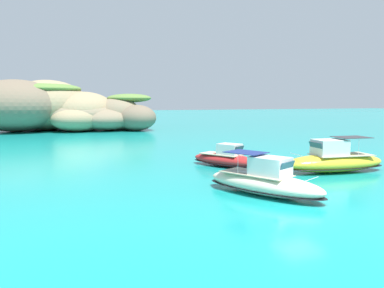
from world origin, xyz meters
The scene contains 6 objects.
ground_plane centered at (0.00, 0.00, 0.00)m, with size 400.00×400.00×0.00m, color teal.
islet_large centered at (-14.39, 62.51, 4.18)m, with size 34.96×26.57×9.83m.
islet_small centered at (-1.29, 57.92, 2.75)m, with size 17.82×15.60×7.15m.
motorboat_red centered at (1.41, 13.08, 0.69)m, with size 5.53×7.03×2.07m.
motorboat_yellow centered at (8.70, 7.86, 0.91)m, with size 9.36×3.49×2.87m.
motorboat_cream centered at (-0.51, 2.98, 0.82)m, with size 6.10×8.39×2.58m.
Camera 1 is at (-12.44, -17.75, 5.92)m, focal length 35.76 mm.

